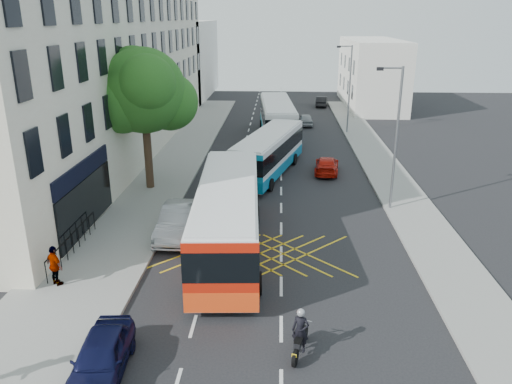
# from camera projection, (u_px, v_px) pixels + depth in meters

# --- Properties ---
(ground) EXTENTS (120.00, 120.00, 0.00)m
(ground) POSITION_uv_depth(u_px,v_px,m) (281.00, 329.00, 17.97)
(ground) COLOR black
(ground) RESTS_ON ground
(pavement_left) EXTENTS (5.00, 70.00, 0.15)m
(pavement_left) POSITION_uv_depth(u_px,v_px,m) (151.00, 188.00, 32.45)
(pavement_left) COLOR gray
(pavement_left) RESTS_ON ground
(pavement_right) EXTENTS (3.00, 70.00, 0.15)m
(pavement_right) POSITION_uv_depth(u_px,v_px,m) (399.00, 192.00, 31.73)
(pavement_right) COLOR gray
(pavement_right) RESTS_ON ground
(terrace_main) EXTENTS (8.30, 45.00, 13.50)m
(terrace_main) POSITION_uv_depth(u_px,v_px,m) (106.00, 68.00, 39.40)
(terrace_main) COLOR beige
(terrace_main) RESTS_ON ground
(terrace_far) EXTENTS (8.00, 20.00, 10.00)m
(terrace_far) POSITION_uv_depth(u_px,v_px,m) (180.00, 59.00, 68.72)
(terrace_far) COLOR silver
(terrace_far) RESTS_ON ground
(building_right) EXTENTS (6.00, 18.00, 8.00)m
(building_right) POSITION_uv_depth(u_px,v_px,m) (371.00, 73.00, 61.34)
(building_right) COLOR silver
(building_right) RESTS_ON ground
(street_tree) EXTENTS (6.30, 5.70, 8.80)m
(street_tree) POSITION_uv_depth(u_px,v_px,m) (143.00, 92.00, 30.34)
(street_tree) COLOR #382619
(street_tree) RESTS_ON pavement_left
(lamp_near) EXTENTS (1.45, 0.15, 8.00)m
(lamp_near) POSITION_uv_depth(u_px,v_px,m) (395.00, 132.00, 27.45)
(lamp_near) COLOR slate
(lamp_near) RESTS_ON pavement_right
(lamp_far) EXTENTS (1.45, 0.15, 8.00)m
(lamp_far) POSITION_uv_depth(u_px,v_px,m) (349.00, 85.00, 46.28)
(lamp_far) COLOR slate
(lamp_far) RESTS_ON pavement_right
(railings) EXTENTS (0.08, 5.60, 1.14)m
(railings) POSITION_uv_depth(u_px,v_px,m) (73.00, 242.00, 23.15)
(railings) COLOR black
(railings) RESTS_ON pavement_left
(bus_near) EXTENTS (3.47, 12.12, 3.37)m
(bus_near) POSITION_uv_depth(u_px,v_px,m) (228.00, 216.00, 23.37)
(bus_near) COLOR silver
(bus_near) RESTS_ON ground
(bus_mid) EXTENTS (5.14, 10.79, 2.96)m
(bus_mid) POSITION_uv_depth(u_px,v_px,m) (268.00, 153.00, 35.02)
(bus_mid) COLOR silver
(bus_mid) RESTS_ON ground
(bus_far) EXTENTS (3.58, 11.94, 3.31)m
(bus_far) POSITION_uv_depth(u_px,v_px,m) (277.00, 118.00, 45.85)
(bus_far) COLOR silver
(bus_far) RESTS_ON ground
(motorbike) EXTENTS (0.74, 1.90, 1.72)m
(motorbike) POSITION_uv_depth(u_px,v_px,m) (300.00, 333.00, 16.39)
(motorbike) COLOR black
(motorbike) RESTS_ON ground
(parked_car_blue) EXTENTS (1.82, 3.98, 1.32)m
(parked_car_blue) POSITION_uv_depth(u_px,v_px,m) (101.00, 357.00, 15.45)
(parked_car_blue) COLOR black
(parked_car_blue) RESTS_ON ground
(parked_car_silver) EXTENTS (1.79, 4.85, 1.58)m
(parked_car_silver) POSITION_uv_depth(u_px,v_px,m) (179.00, 221.00, 25.39)
(parked_car_silver) COLOR #A5A7AC
(parked_car_silver) RESTS_ON ground
(red_hatchback) EXTENTS (2.07, 4.16, 1.16)m
(red_hatchback) POSITION_uv_depth(u_px,v_px,m) (327.00, 165.00, 35.64)
(red_hatchback) COLOR #B41307
(red_hatchback) RESTS_ON ground
(distant_car_grey) EXTENTS (3.10, 5.54, 1.46)m
(distant_car_grey) POSITION_uv_depth(u_px,v_px,m) (281.00, 109.00, 55.92)
(distant_car_grey) COLOR #414349
(distant_car_grey) RESTS_ON ground
(distant_car_silver) EXTENTS (1.51, 3.54, 1.19)m
(distant_car_silver) POSITION_uv_depth(u_px,v_px,m) (306.00, 120.00, 51.18)
(distant_car_silver) COLOR #929599
(distant_car_silver) RESTS_ON ground
(distant_car_dark) EXTENTS (1.77, 3.83, 1.22)m
(distant_car_dark) POSITION_uv_depth(u_px,v_px,m) (322.00, 101.00, 61.98)
(distant_car_dark) COLOR black
(distant_car_dark) RESTS_ON ground
(pedestrian_far) EXTENTS (1.08, 0.93, 1.74)m
(pedestrian_far) POSITION_uv_depth(u_px,v_px,m) (55.00, 266.00, 20.34)
(pedestrian_far) COLOR gray
(pedestrian_far) RESTS_ON pavement_left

